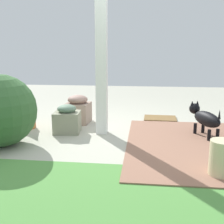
{
  "coord_description": "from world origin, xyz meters",
  "views": [
    {
      "loc": [
        -0.46,
        3.87,
        1.23
      ],
      "look_at": [
        -0.02,
        0.12,
        0.4
      ],
      "focal_mm": 44.76,
      "sensor_mm": 36.0,
      "label": 1
    }
  ],
  "objects": [
    {
      "name": "terracotta_pot_spiky",
      "position": [
        1.43,
        -0.32,
        0.29
      ],
      "size": [
        0.29,
        0.29,
        0.61
      ],
      "color": "#AF6736",
      "rests_on": "ground"
    },
    {
      "name": "porch_pillar",
      "position": [
        0.17,
        -0.18,
        1.23
      ],
      "size": [
        0.16,
        0.16,
        2.47
      ],
      "primitive_type": "cube",
      "color": "white",
      "rests_on": "ground"
    },
    {
      "name": "ceramic_urn",
      "position": [
        -1.24,
        1.16,
        0.19
      ],
      "size": [
        0.25,
        0.25,
        0.37
      ],
      "primitive_type": "cylinder",
      "color": "beige",
      "rests_on": "ground"
    },
    {
      "name": "doormat",
      "position": [
        -0.76,
        -1.18,
        0.01
      ],
      "size": [
        0.59,
        0.44,
        0.03
      ],
      "primitive_type": "cube",
      "rotation": [
        0.0,
        0.0,
        -0.03
      ],
      "color": "brown",
      "rests_on": "ground"
    },
    {
      "name": "brick_path",
      "position": [
        -1.14,
        0.25,
        0.01
      ],
      "size": [
        1.8,
        2.4,
        0.02
      ],
      "primitive_type": "cube",
      "color": "#90644E",
      "rests_on": "ground"
    },
    {
      "name": "stone_planter_nearest",
      "position": [
        0.68,
        -0.75,
        0.23
      ],
      "size": [
        0.42,
        0.43,
        0.49
      ],
      "color": "gray",
      "rests_on": "ground"
    },
    {
      "name": "ground_plane",
      "position": [
        0.0,
        0.0,
        0.0
      ],
      "size": [
        12.0,
        12.0,
        0.0
      ],
      "primitive_type": "plane",
      "color": "#AEAD9A"
    },
    {
      "name": "terracotta_pot_broad",
      "position": [
        1.95,
        -0.65,
        0.3
      ],
      "size": [
        0.53,
        0.53,
        0.5
      ],
      "color": "#A95D45",
      "rests_on": "ground"
    },
    {
      "name": "round_shrub",
      "position": [
        1.39,
        0.54,
        0.47
      ],
      "size": [
        0.95,
        0.95,
        0.95
      ],
      "primitive_type": "sphere",
      "color": "#345D31",
      "rests_on": "ground"
    },
    {
      "name": "stone_planter_near",
      "position": [
        0.7,
        -0.15,
        0.2
      ],
      "size": [
        0.42,
        0.4,
        0.44
      ],
      "color": "gray",
      "rests_on": "ground"
    },
    {
      "name": "dog",
      "position": [
        -1.33,
        -0.17,
        0.28
      ],
      "size": [
        0.4,
        0.69,
        0.49
      ],
      "color": "black",
      "rests_on": "ground"
    }
  ]
}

